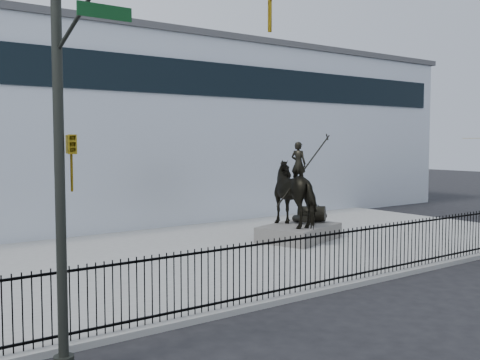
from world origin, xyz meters
TOP-DOWN VIEW (x-y plane):
  - ground at (0.00, 0.00)m, footprint 120.00×120.00m
  - plaza at (0.00, 7.00)m, footprint 30.00×12.00m
  - building at (0.00, 20.00)m, footprint 44.00×14.00m
  - picket_fence at (0.00, 1.25)m, footprint 22.10×0.10m
  - statue_plinth at (4.79, 6.92)m, footprint 3.73×3.09m
  - equestrian_statue at (4.85, 6.94)m, footprint 3.92×3.08m
  - traffic_signal_left at (-6.75, -0.62)m, footprint 1.52×4.84m

SIDE VIEW (x-z plane):
  - ground at x=0.00m, z-range 0.00..0.00m
  - plaza at x=0.00m, z-range 0.00..0.15m
  - statue_plinth at x=4.79m, z-range 0.15..0.75m
  - picket_fence at x=0.00m, z-range 0.15..1.65m
  - equestrian_statue at x=4.85m, z-range 0.27..3.74m
  - traffic_signal_left at x=-6.75m, z-range 0.53..7.53m
  - building at x=0.00m, z-range 0.00..9.00m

